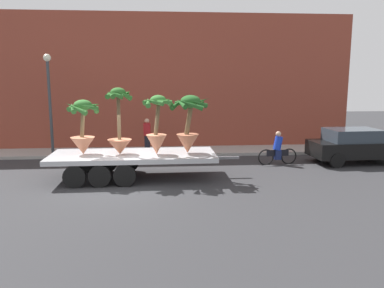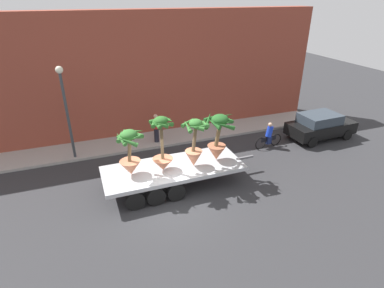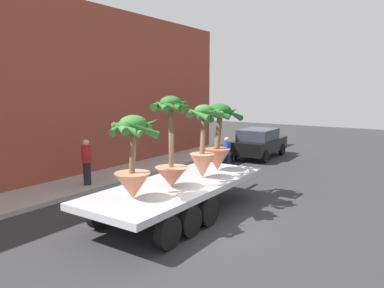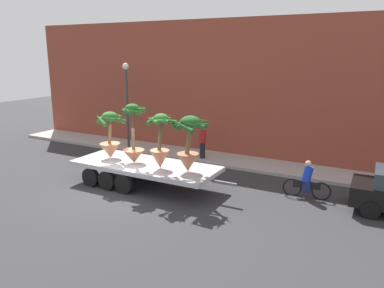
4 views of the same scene
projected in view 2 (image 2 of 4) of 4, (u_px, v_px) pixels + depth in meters
name	position (u px, v px, depth m)	size (l,w,h in m)	color
ground_plane	(171.00, 200.00, 13.49)	(60.00, 60.00, 0.00)	#2D2D30
sidewalk	(141.00, 142.00, 18.60)	(24.00, 2.20, 0.15)	#A39E99
building_facade	(131.00, 76.00, 18.47)	(24.00, 1.20, 7.28)	brown
flatbed_trailer	(168.00, 172.00, 14.10)	(7.32, 2.53, 0.98)	#B7BABF
potted_palm_rear	(162.00, 148.00, 13.39)	(1.04, 1.12, 2.53)	#B26647
potted_palm_middle	(194.00, 145.00, 13.74)	(1.19, 1.26, 2.25)	#C17251
potted_palm_front	(130.00, 154.00, 13.09)	(1.30, 1.38, 2.08)	#C17251
potted_palm_extra	(218.00, 136.00, 14.22)	(1.64, 1.53, 2.24)	#B26647
cyclist	(269.00, 136.00, 17.84)	(1.84, 0.38, 1.54)	black
parked_car	(320.00, 125.00, 18.89)	(4.17, 2.04, 1.58)	black
pedestrian_near_gate	(156.00, 128.00, 18.03)	(0.36, 0.36, 1.71)	black
street_lamp	(65.00, 102.00, 15.37)	(0.36, 0.36, 4.83)	#383D42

